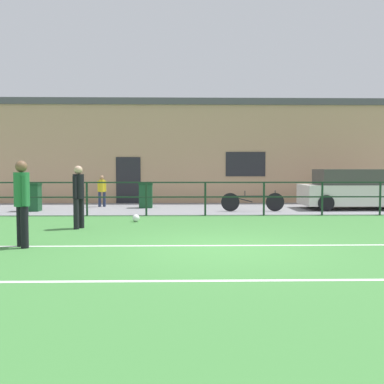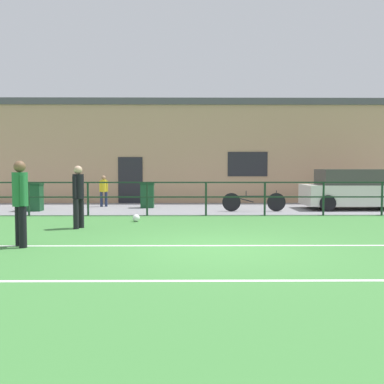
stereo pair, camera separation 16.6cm
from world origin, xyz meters
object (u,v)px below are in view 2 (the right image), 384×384
player_goalkeeper (78,193)px  parked_car_red (353,190)px  trash_bin_0 (34,197)px  bicycle_parked_1 (254,202)px  player_striker (20,198)px  spectator_child (104,189)px  soccer_ball_match (136,218)px  trash_bin_1 (147,195)px

player_goalkeeper → parked_car_red: size_ratio=0.43×
parked_car_red → trash_bin_0: (-12.12, -0.61, -0.21)m
player_goalkeeper → bicycle_parked_1: 6.88m
player_striker → trash_bin_0: bearing=160.7°
spectator_child → trash_bin_0: spectator_child is taller
player_striker → soccer_ball_match: size_ratio=7.93×
player_goalkeeper → trash_bin_0: size_ratio=1.62×
spectator_child → bicycle_parked_1: bearing=146.1°
soccer_ball_match → trash_bin_0: size_ratio=0.22×
parked_car_red → bicycle_parked_1: parked_car_red is taller
player_goalkeeper → parked_car_red: player_goalkeeper is taller
player_goalkeeper → trash_bin_1: (1.30, 5.78, -0.43)m
trash_bin_1 → soccer_ball_match: bearing=-89.1°
player_goalkeeper → trash_bin_0: player_goalkeeper is taller
bicycle_parked_1 → player_striker: bearing=-129.9°
spectator_child → parked_car_red: bearing=158.2°
soccer_ball_match → parked_car_red: bearing=25.1°
player_striker → trash_bin_0: player_striker is taller
trash_bin_0 → player_striker: bearing=-72.5°
player_goalkeeper → trash_bin_1: player_goalkeeper is taller
trash_bin_0 → trash_bin_1: bearing=16.7°
parked_car_red → player_striker: bearing=-141.4°
parked_car_red → bicycle_parked_1: bearing=-167.8°
player_striker → parked_car_red: size_ratio=0.46×
trash_bin_0 → trash_bin_1: (4.10, 1.23, -0.02)m
spectator_child → bicycle_parked_1: spectator_child is taller
parked_car_red → soccer_ball_match: bearing=-154.9°
parked_car_red → bicycle_parked_1: size_ratio=1.66×
parked_car_red → trash_bin_1: (-8.02, 0.63, -0.23)m
player_striker → trash_bin_1: 8.69m
player_striker → parked_car_red: 12.59m
player_goalkeeper → trash_bin_0: bearing=51.1°
parked_car_red → trash_bin_0: 12.14m
soccer_ball_match → spectator_child: 5.25m
player_striker → spectator_child: player_striker is taller
player_striker → soccer_ball_match: 4.63m
soccer_ball_match → parked_car_red: 8.81m
soccer_ball_match → trash_bin_1: trash_bin_1 is taller
parked_car_red → trash_bin_0: bearing=-177.1°
player_goalkeeper → player_striker: player_striker is taller
trash_bin_0 → soccer_ball_match: bearing=-36.8°
soccer_ball_match → player_goalkeeper: bearing=-133.9°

